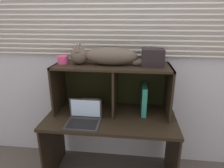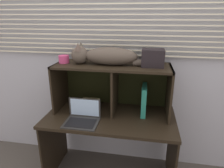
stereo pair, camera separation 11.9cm
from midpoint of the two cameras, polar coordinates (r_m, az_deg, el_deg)
name	(u,v)px [view 1 (the left image)]	position (r m, az deg, el deg)	size (l,w,h in m)	color
back_panel_with_blinds	(115,58)	(2.21, -0.79, 7.36)	(4.40, 0.08, 2.50)	#AFB3C3
desk	(111,129)	(2.11, -2.02, -12.86)	(1.30, 0.67, 0.75)	black
hutch_shelf_unit	(113,79)	(2.04, -1.44, 1.39)	(1.16, 0.41, 0.50)	black
cat	(105,56)	(1.96, -3.87, 8.06)	(0.91, 0.19, 0.21)	#4F453C
laptop	(84,118)	(1.93, -9.93, -9.76)	(0.32, 0.25, 0.20)	#2B2B2B
binder_upright	(144,99)	(2.06, 7.55, -4.34)	(0.05, 0.25, 0.30)	#237C6D
book_stack	(88,106)	(2.17, -8.39, -6.25)	(0.21, 0.23, 0.09)	gray
small_basket	(63,60)	(2.09, -15.59, 6.72)	(0.11, 0.11, 0.08)	#CA3F76
storage_box	(153,57)	(1.93, 9.90, 7.53)	(0.21, 0.16, 0.17)	black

